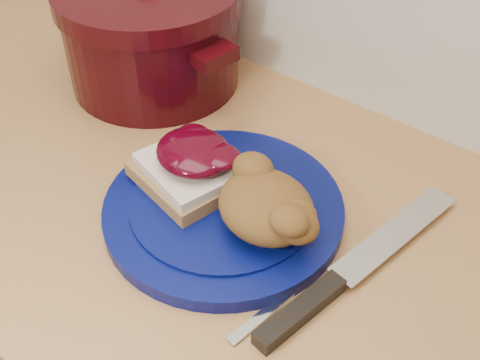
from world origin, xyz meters
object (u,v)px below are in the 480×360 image
Objects in this scene: dutch_oven at (152,34)px; chef_knife at (328,288)px; pepper_grinder at (136,14)px; butter_knife at (281,300)px; plate at (224,209)px.

chef_knife is at bearing -23.42° from dutch_oven.
dutch_oven reaches higher than pepper_grinder.
butter_knife is 0.59m from pepper_grinder.
pepper_grinder is at bearing 67.66° from butter_knife.
pepper_grinder reaches higher than plate.
plate reaches higher than chef_knife.
dutch_oven is (-0.28, 0.17, 0.07)m from plate.
pepper_grinder is at bearing 149.05° from dutch_oven.
pepper_grinder is (-0.51, 0.29, 0.06)m from butter_knife.
butter_knife is 0.45× the size of dutch_oven.
plate is 0.15m from butter_knife.
pepper_grinder is at bearing 74.60° from chef_knife.
plate is at bearing 91.61° from chef_knife.
butter_knife is (-0.03, -0.04, -0.01)m from chef_knife.
pepper_grinder reaches higher than butter_knife.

